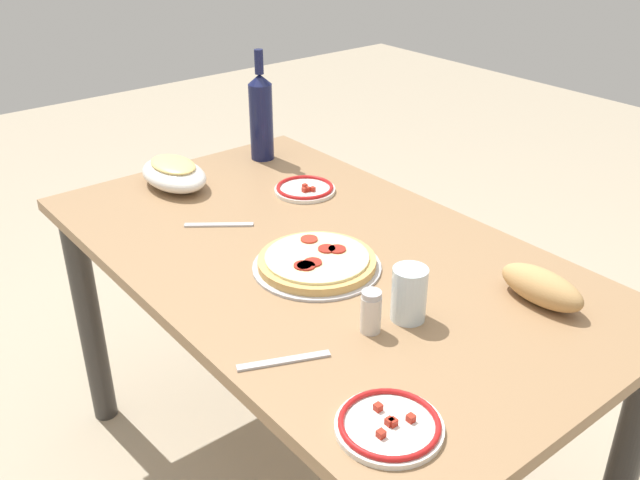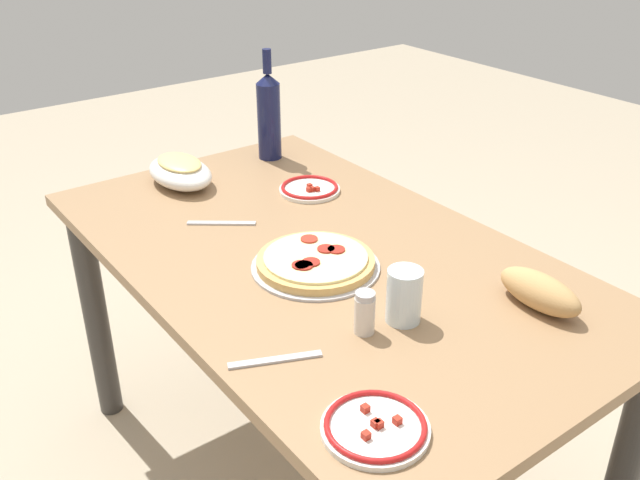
# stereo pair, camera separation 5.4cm
# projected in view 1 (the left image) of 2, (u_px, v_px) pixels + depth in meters

# --- Properties ---
(dining_table) EXTENTS (1.40, 0.82, 0.73)m
(dining_table) POSITION_uv_depth(u_px,v_px,m) (320.00, 296.00, 1.67)
(dining_table) COLOR #93704C
(dining_table) RESTS_ON ground
(pepperoni_pizza) EXTENTS (0.29, 0.29, 0.03)m
(pepperoni_pizza) POSITION_uv_depth(u_px,v_px,m) (317.00, 262.00, 1.54)
(pepperoni_pizza) COLOR #B7B7BC
(pepperoni_pizza) RESTS_ON dining_table
(baked_pasta_dish) EXTENTS (0.24, 0.15, 0.08)m
(baked_pasta_dish) POSITION_uv_depth(u_px,v_px,m) (174.00, 173.00, 1.92)
(baked_pasta_dish) COLOR white
(baked_pasta_dish) RESTS_ON dining_table
(wine_bottle) EXTENTS (0.07, 0.07, 0.33)m
(wine_bottle) POSITION_uv_depth(u_px,v_px,m) (261.00, 115.00, 2.07)
(wine_bottle) COLOR #141942
(wine_bottle) RESTS_ON dining_table
(water_glass) EXTENTS (0.07, 0.07, 0.11)m
(water_glass) POSITION_uv_depth(u_px,v_px,m) (409.00, 294.00, 1.34)
(water_glass) COLOR silver
(water_glass) RESTS_ON dining_table
(side_plate_near) EXTENTS (0.17, 0.17, 0.02)m
(side_plate_near) POSITION_uv_depth(u_px,v_px,m) (305.00, 189.00, 1.91)
(side_plate_near) COLOR white
(side_plate_near) RESTS_ON dining_table
(side_plate_far) EXTENTS (0.17, 0.17, 0.02)m
(side_plate_far) POSITION_uv_depth(u_px,v_px,m) (389.00, 425.00, 1.09)
(side_plate_far) COLOR white
(side_plate_far) RESTS_ON dining_table
(bread_loaf) EXTENTS (0.19, 0.08, 0.07)m
(bread_loaf) POSITION_uv_depth(u_px,v_px,m) (542.00, 287.00, 1.40)
(bread_loaf) COLOR tan
(bread_loaf) RESTS_ON dining_table
(spice_shaker) EXTENTS (0.04, 0.04, 0.09)m
(spice_shaker) POSITION_uv_depth(u_px,v_px,m) (371.00, 312.00, 1.31)
(spice_shaker) COLOR silver
(spice_shaker) RESTS_ON dining_table
(fork_left) EXTENTS (0.12, 0.14, 0.00)m
(fork_left) POSITION_uv_depth(u_px,v_px,m) (219.00, 225.00, 1.73)
(fork_left) COLOR #B7B7BC
(fork_left) RESTS_ON dining_table
(fork_right) EXTENTS (0.08, 0.16, 0.00)m
(fork_right) POSITION_uv_depth(u_px,v_px,m) (284.00, 361.00, 1.25)
(fork_right) COLOR #B7B7BC
(fork_right) RESTS_ON dining_table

